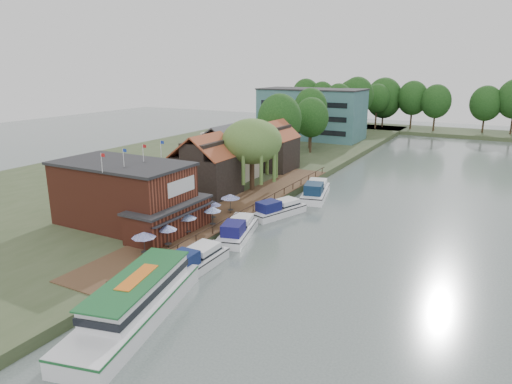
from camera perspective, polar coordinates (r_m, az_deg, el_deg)
The scene contains 28 objects.
ground at distance 46.55m, azimuth -0.63°, elevation -7.98°, with size 260.00×260.00×0.00m, color #4C5857.
land_bank at distance 90.21m, azimuth -6.37°, elevation 3.83°, with size 50.00×140.00×1.00m, color #384728.
quay_deck at distance 58.08m, azimuth -2.68°, elevation -2.06°, with size 6.00×50.00×0.10m, color #47301E.
quay_rail at distance 57.07m, azimuth -0.11°, elevation -1.89°, with size 0.20×49.00×1.00m, color black, non-canonical shape.
pub at distance 52.22m, azimuth -14.71°, elevation -0.46°, with size 20.00×11.00×7.30m, color maroon, non-canonical shape.
hotel_block at distance 116.07m, azimuth 6.95°, elevation 9.71°, with size 25.40×12.40×12.30m, color #38666B, non-canonical shape.
cottage_a at distance 63.98m, azimuth -6.23°, elevation 3.39°, with size 8.60×7.60×8.50m, color black, non-canonical shape.
cottage_b at distance 73.77m, azimuth -3.71°, elevation 5.06°, with size 9.60×8.60×8.50m, color beige, non-canonical shape.
cottage_c at distance 79.56m, azimuth 2.23°, elevation 5.84°, with size 7.60×7.60×8.50m, color black, non-canonical shape.
willow at distance 65.59m, azimuth -0.51°, elevation 4.64°, with size 8.60×8.60×10.43m, color #476B2D, non-canonical shape.
umbrella_0 at distance 44.69m, azimuth -13.80°, elevation -6.30°, with size 2.34×2.34×2.38m, color navy, non-canonical shape.
umbrella_1 at distance 46.16m, azimuth -10.97°, elevation -5.42°, with size 1.94×1.94×2.38m, color #1C309C, non-canonical shape.
umbrella_2 at distance 49.18m, azimuth -8.61°, elevation -3.99°, with size 2.13×2.13×2.38m, color #1C439B, non-canonical shape.
umbrella_3 at distance 51.19m, azimuth -5.46°, elevation -3.10°, with size 1.98×1.98×2.38m, color #1C3F9C, non-canonical shape.
umbrella_4 at distance 53.40m, azimuth -5.45°, elevation -2.31°, with size 2.05×2.05×2.38m, color navy, non-canonical shape.
umbrella_5 at distance 55.94m, azimuth -3.21°, elevation -1.43°, with size 2.43×2.43×2.38m, color navy, non-canonical shape.
cruiser_0 at distance 43.41m, azimuth -7.76°, elevation -8.25°, with size 3.11×9.62×2.32m, color white, non-canonical shape.
cruiser_1 at distance 51.01m, azimuth -2.29°, elevation -4.46°, with size 3.09×9.57×2.31m, color white, non-canonical shape.
cruiser_2 at distance 58.36m, azimuth 2.82°, elevation -1.91°, with size 3.00×9.29×2.23m, color white, non-canonical shape.
cruiser_3 at distance 66.75m, azimuth 7.47°, elevation 0.38°, with size 3.46×10.69×2.62m, color white, non-canonical shape.
tour_boat at distance 35.99m, azimuth -15.05°, elevation -13.02°, with size 4.29×15.27×3.34m, color silver, non-canonical shape.
swan at distance 40.08m, azimuth -13.62°, elevation -12.17°, with size 0.44×0.44×0.44m, color white.
bank_tree_0 at distance 87.27m, azimuth 2.94°, elevation 8.07°, with size 8.36×8.36×12.68m, color #143811, non-canonical shape.
bank_tree_1 at distance 96.23m, azimuth 6.89°, elevation 8.29°, with size 7.17×7.17×11.44m, color #143811, non-canonical shape.
bank_tree_2 at distance 101.25m, azimuth 6.79°, elevation 9.12°, with size 7.18×7.18×13.09m, color #143811, non-canonical shape.
bank_tree_3 at distance 121.80m, azimuth 10.20°, elevation 10.10°, with size 7.31×7.31×13.36m, color #143811, non-canonical shape.
bank_tree_4 at distance 127.47m, azimuth 12.46°, elevation 10.56°, with size 8.62×8.62×14.93m, color #143811, non-canonical shape.
bank_tree_5 at distance 137.74m, azimuth 14.84°, elevation 10.31°, with size 7.17×7.17×12.79m, color #143811, non-canonical shape.
Camera 1 is at (20.97, -37.22, 18.49)m, focal length 32.00 mm.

